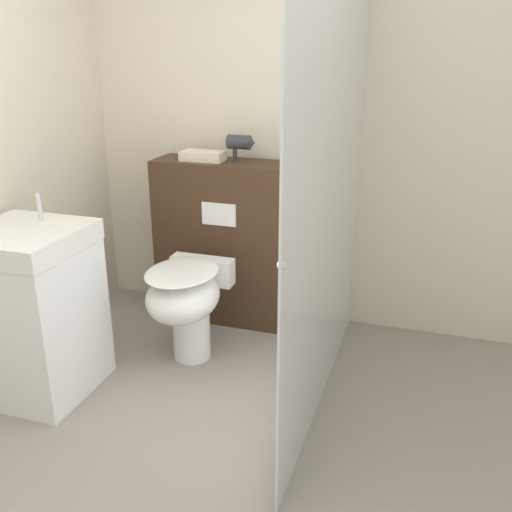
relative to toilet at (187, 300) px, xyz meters
name	(u,v)px	position (x,y,z in m)	size (l,w,h in m)	color
wall_back	(301,128)	(0.43, 0.82, 0.87)	(8.00, 0.06, 2.50)	beige
partition_panel	(228,243)	(0.02, 0.61, 0.14)	(0.93, 0.31, 1.06)	#3D2819
shower_glass	(331,193)	(0.81, -0.09, 0.70)	(0.04, 1.76, 2.16)	silver
toilet	(187,300)	(0.00, 0.00, 0.00)	(0.39, 0.58, 0.58)	white
sink_vanity	(33,311)	(-0.63, -0.50, 0.06)	(0.56, 0.56, 1.03)	white
hair_drier	(240,143)	(0.11, 0.63, 0.79)	(0.17, 0.09, 0.16)	#2D2D33
folded_towel	(203,156)	(-0.13, 0.59, 0.70)	(0.27, 0.14, 0.06)	beige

